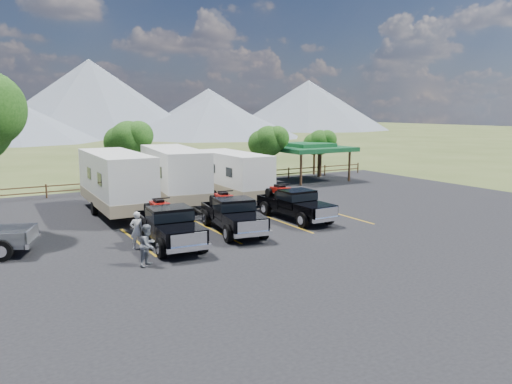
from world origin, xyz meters
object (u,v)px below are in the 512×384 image
pavilion (308,148)px  person_a (137,230)px  rig_center (233,213)px  trailer_left (116,182)px  rig_left (168,224)px  rig_right (295,203)px  trailer_center (174,175)px  trailer_right (233,175)px  person_b (148,245)px

pavilion → person_a: bearing=-143.9°
rig_center → trailer_left: 8.19m
rig_left → rig_right: size_ratio=1.06×
rig_center → trailer_center: bearing=98.0°
trailer_right → person_b: bearing=-129.4°
person_a → person_b: (-0.33, -2.61, -0.00)m
trailer_left → person_a: (-1.15, -7.82, -1.05)m
trailer_right → person_a: size_ratio=5.55×
trailer_center → person_b: bearing=-108.2°
person_b → person_a: bearing=44.2°
trailer_right → person_a: (-9.19, -8.64, -0.84)m
pavilion → person_a: (-19.31, -14.07, -1.92)m
person_a → trailer_right: bearing=-139.3°
rig_center → person_a: size_ratio=3.58×
person_a → rig_right: bearing=-173.5°
trailer_left → trailer_right: size_ratio=1.12×
rig_center → rig_left: bearing=-160.6°
rig_left → trailer_right: 11.63m
rig_right → trailer_left: 10.40m
trailer_left → person_a: trailer_left is taller
rig_left → person_a: rig_left is taller
rig_left → trailer_left: (-0.30, 7.83, 0.94)m
rig_left → rig_right: (7.88, 1.48, -0.04)m
person_b → pavilion: bearing=1.8°
person_a → pavilion: bearing=-146.4°
rig_left → trailer_right: trailer_right is taller
rig_left → person_a: (-1.45, 0.01, -0.11)m
rig_center → rig_right: bearing=18.9°
pavilion → rig_left: (-17.86, -14.08, -1.81)m
pavilion → trailer_center: (-14.17, -5.07, -0.87)m
pavilion → trailer_right: pavilion is taller
rig_right → rig_center: bearing=-170.7°
rig_center → person_a: (-5.06, -0.68, -0.09)m
rig_left → rig_right: rig_left is taller
person_a → trailer_center: bearing=-122.2°
rig_center → trailer_right: trailer_right is taller
rig_center → rig_right: rig_center is taller
trailer_center → rig_right: bearing=-53.8°
rig_right → trailer_center: bearing=118.0°
trailer_left → rig_center: bearing=-60.2°
trailer_right → pavilion: bearing=29.1°
pavilion → trailer_right: 11.53m
rig_left → trailer_center: (3.68, 9.01, 0.94)m
rig_left → rig_center: rig_left is taller
trailer_center → person_a: 10.41m
pavilion → trailer_center: trailer_center is taller
rig_center → trailer_right: bearing=71.1°
trailer_left → person_b: 10.58m
pavilion → person_b: bearing=-139.7°
rig_right → person_a: 9.45m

